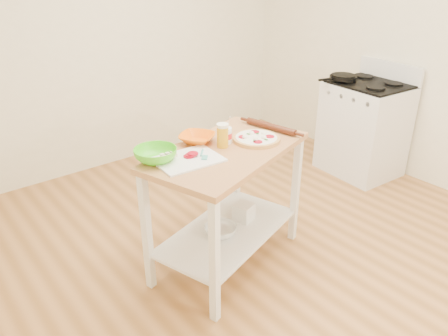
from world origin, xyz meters
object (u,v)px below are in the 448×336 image
object	(u,v)px
green_bowl	(156,155)
rolling_pin	(271,127)
yogurt_tub	(225,135)
shelf_bin	(244,212)
cutting_board	(187,159)
gas_stove	(363,128)
skillet	(343,77)
pizza	(256,138)
shelf_glass_bowl	(221,230)
spatula	(203,155)
prep_island	(227,183)
knife	(166,156)
orange_bowl	(197,138)
beer_pint	(223,135)

from	to	relation	value
green_bowl	rolling_pin	distance (m)	0.93
yogurt_tub	shelf_bin	bearing A→B (deg)	-22.51
cutting_board	gas_stove	bearing A→B (deg)	11.56
skillet	rolling_pin	distance (m)	1.50
pizza	shelf_glass_bowl	world-z (taller)	pizza
yogurt_tub	rolling_pin	size ratio (longest dim) A/B	0.46
cutting_board	spatula	bearing A→B (deg)	-9.77
rolling_pin	shelf_glass_bowl	bearing A→B (deg)	-171.07
prep_island	knife	distance (m)	0.49
orange_bowl	shelf_bin	bearing A→B (deg)	-33.28
prep_island	pizza	xyz separation A→B (m)	(0.24, -0.01, 0.27)
shelf_glass_bowl	rolling_pin	bearing A→B (deg)	8.93
yogurt_tub	gas_stove	bearing A→B (deg)	6.22
cutting_board	yogurt_tub	world-z (taller)	yogurt_tub
gas_stove	pizza	bearing A→B (deg)	-165.51
pizza	beer_pint	size ratio (longest dim) A/B	2.04
spatula	rolling_pin	xyz separation A→B (m)	(0.67, 0.08, 0.01)
knife	skillet	bearing A→B (deg)	-31.39
orange_bowl	beer_pint	world-z (taller)	beer_pint
shelf_bin	cutting_board	bearing A→B (deg)	-178.00
prep_island	shelf_glass_bowl	size ratio (longest dim) A/B	5.50
skillet	yogurt_tub	size ratio (longest dim) A/B	2.14
pizza	green_bowl	size ratio (longest dim) A/B	1.23
prep_island	cutting_board	world-z (taller)	cutting_board
cutting_board	green_bowl	xyz separation A→B (m)	(-0.16, 0.11, 0.03)
pizza	gas_stove	bearing A→B (deg)	10.13
beer_pint	shelf_bin	size ratio (longest dim) A/B	1.23
skillet	orange_bowl	world-z (taller)	skillet
spatula	orange_bowl	bearing A→B (deg)	15.55
orange_bowl	shelf_bin	xyz separation A→B (m)	(0.28, -0.18, -0.60)
skillet	yogurt_tub	distance (m)	1.88
spatula	green_bowl	world-z (taller)	green_bowl
prep_island	shelf_glass_bowl	distance (m)	0.36
yogurt_tub	skillet	bearing A→B (deg)	13.36
prep_island	skillet	bearing A→B (deg)	15.62
skillet	pizza	distance (m)	1.73
gas_stove	knife	size ratio (longest dim) A/B	5.33
shelf_glass_bowl	knife	bearing A→B (deg)	157.74
pizza	cutting_board	world-z (taller)	pizza
knife	shelf_bin	size ratio (longest dim) A/B	1.60
knife	shelf_bin	bearing A→B (deg)	-49.44
orange_bowl	shelf_glass_bowl	bearing A→B (deg)	-86.19
skillet	beer_pint	size ratio (longest dim) A/B	2.55
knife	green_bowl	bearing A→B (deg)	128.50
prep_island	cutting_board	distance (m)	0.40
orange_bowl	shelf_glass_bowl	world-z (taller)	orange_bowl
skillet	shelf_glass_bowl	size ratio (longest dim) A/B	1.75
beer_pint	knife	bearing A→B (deg)	169.93
pizza	rolling_pin	world-z (taller)	same
yogurt_tub	green_bowl	bearing A→B (deg)	175.77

